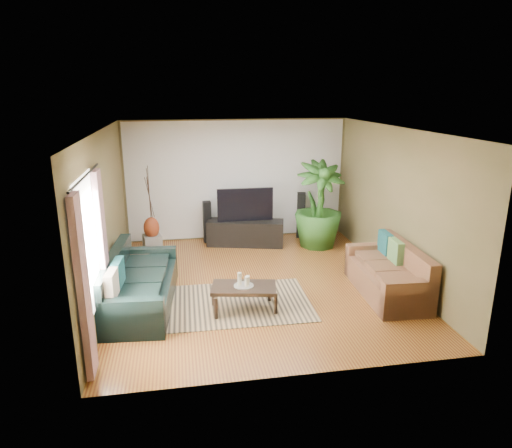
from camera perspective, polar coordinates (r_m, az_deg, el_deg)
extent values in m
plane|color=olive|center=(8.18, 0.24, -7.47)|extent=(5.50, 5.50, 0.00)
plane|color=white|center=(7.50, 0.27, 11.75)|extent=(5.50, 5.50, 0.00)
plane|color=brown|center=(10.38, -2.43, 5.51)|extent=(5.00, 0.00, 5.00)
plane|color=brown|center=(5.18, 5.64, -5.91)|extent=(5.00, 0.00, 5.00)
plane|color=brown|center=(7.71, -18.37, 0.83)|extent=(0.00, 5.50, 5.50)
plane|color=brown|center=(8.52, 17.06, 2.38)|extent=(0.00, 5.50, 5.50)
plane|color=white|center=(10.37, -2.42, 5.50)|extent=(4.90, 0.00, 4.90)
plane|color=white|center=(6.18, -20.24, -2.65)|extent=(0.00, 1.80, 1.80)
cube|color=gray|center=(5.57, -20.76, -7.55)|extent=(0.08, 0.35, 2.20)
cube|color=gray|center=(6.95, -18.60, -2.59)|extent=(0.08, 0.35, 2.20)
cylinder|color=black|center=(5.95, -20.61, 5.60)|extent=(0.03, 1.90, 0.03)
cube|color=black|center=(7.47, -14.31, -6.83)|extent=(1.16, 2.35, 0.85)
cube|color=brown|center=(7.94, 16.08, -5.58)|extent=(0.93, 1.90, 0.85)
cube|color=tan|center=(7.48, -2.20, -9.82)|extent=(2.33, 1.67, 0.01)
cube|color=black|center=(7.18, -1.53, -9.22)|extent=(1.07, 0.72, 0.41)
cylinder|color=gray|center=(7.10, -1.54, -7.70)|extent=(0.31, 0.31, 0.01)
cylinder|color=beige|center=(7.07, -2.07, -6.85)|extent=(0.06, 0.06, 0.20)
cylinder|color=white|center=(7.03, -1.17, -7.19)|extent=(0.06, 0.06, 0.15)
cylinder|color=#ECE1C7|center=(7.13, -1.06, -6.96)|extent=(0.06, 0.06, 0.13)
cube|color=black|center=(10.08, -1.32, -1.11)|extent=(1.74, 0.89, 0.56)
cube|color=black|center=(9.92, -1.36, 2.45)|extent=(1.22, 0.07, 0.72)
cube|color=black|center=(10.28, -6.11, 0.27)|extent=(0.18, 0.20, 0.94)
cube|color=black|center=(10.61, 5.63, 1.12)|extent=(0.24, 0.25, 1.05)
imported|color=#25551C|center=(9.92, 7.85, 2.41)|extent=(1.17, 1.17, 1.87)
cylinder|color=black|center=(10.14, 7.67, -1.99)|extent=(0.35, 0.35, 0.27)
cube|color=gray|center=(9.94, -12.81, -2.36)|extent=(0.43, 0.43, 0.36)
ellipsoid|color=maroon|center=(9.84, -12.93, -0.47)|extent=(0.33, 0.33, 0.46)
cube|color=brown|center=(8.34, -14.71, -5.63)|extent=(0.56, 0.56, 0.52)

